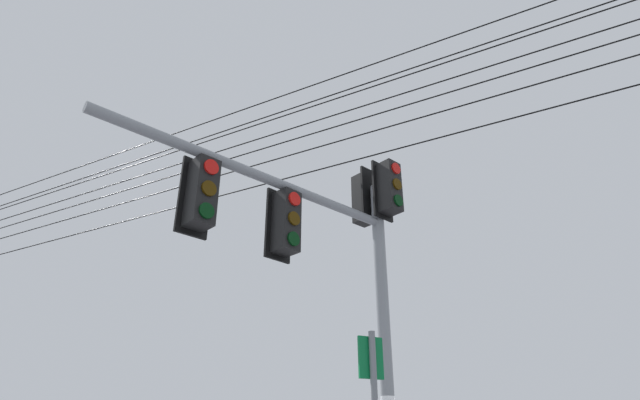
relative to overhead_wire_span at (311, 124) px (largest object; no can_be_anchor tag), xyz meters
The scene contains 2 objects.
signal_mast_assembly 3.43m from the overhead_wire_span, behind, with size 2.82×4.59×6.28m.
overhead_wire_span is the anchor object (origin of this frame).
Camera 1 is at (-7.26, 2.45, 1.77)m, focal length 28.69 mm.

